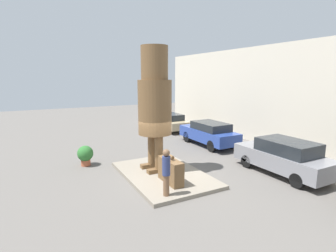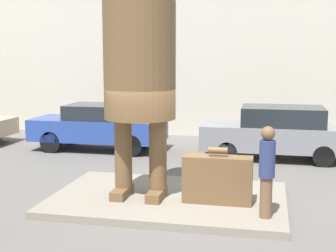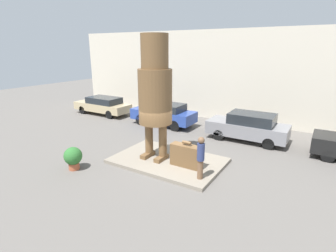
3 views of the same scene
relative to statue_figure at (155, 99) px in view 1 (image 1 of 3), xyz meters
The scene contains 10 objects.
ground_plane 3.50m from the statue_figure, 12.09° to the left, with size 60.00×60.00×0.00m, color #605B56.
pedestal 3.43m from the statue_figure, 12.09° to the left, with size 5.05×3.33×0.16m.
building_backdrop 8.96m from the statue_figure, 86.18° to the left, with size 28.00×0.60×6.46m.
statue_figure is the anchor object (origin of this frame).
giant_suitcase 3.27m from the statue_figure, ahead, with size 1.44×0.46×1.18m.
tourist 3.65m from the statue_figure, 17.15° to the right, with size 0.30×0.30×1.76m.
parked_car_tan 10.63m from the statue_figure, 148.81° to the left, with size 4.80×1.74×1.41m.
parked_car_blue 6.53m from the statue_figure, 118.90° to the left, with size 4.48×1.74×1.56m.
parked_car_grey 6.46m from the statue_figure, 60.11° to the left, with size 4.49×1.80×1.64m.
planter_pot 4.71m from the statue_figure, 133.47° to the right, with size 0.79×0.79×1.03m.
Camera 1 is at (10.06, -5.12, 4.44)m, focal length 28.00 mm.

